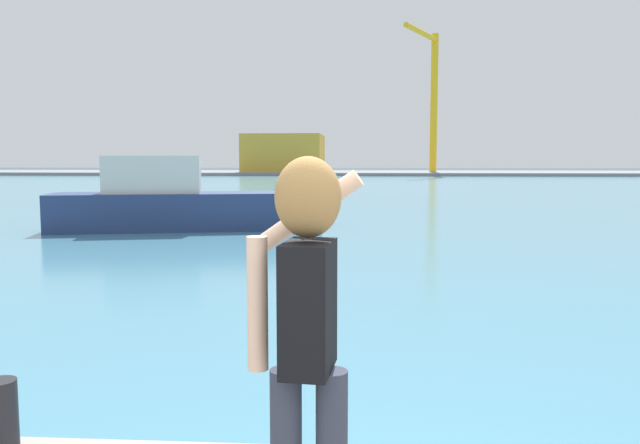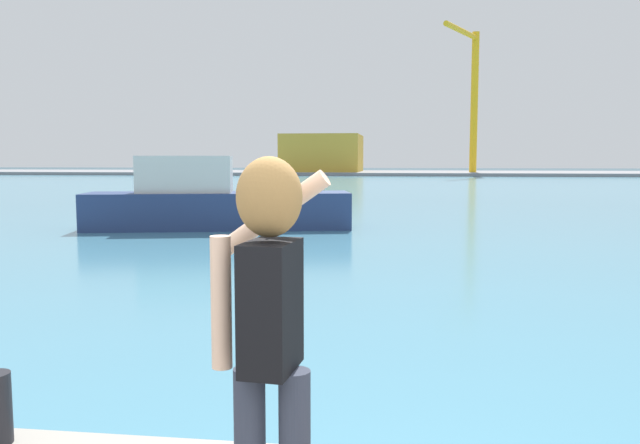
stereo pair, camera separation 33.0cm
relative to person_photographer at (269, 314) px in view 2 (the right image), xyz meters
name	(u,v)px [view 2 (the right image)]	position (x,y,z in m)	size (l,w,h in m)	color
ground_plane	(400,187)	(0.34, 49.02, -1.61)	(220.00, 220.00, 0.00)	#334751
harbor_water	(400,186)	(0.34, 51.02, -1.60)	(140.00, 100.00, 0.02)	teal
far_shore_dock	(401,173)	(0.34, 91.02, -1.39)	(140.00, 20.00, 0.44)	gray
person_photographer	(269,314)	(0.00, 0.00, 0.00)	(0.53, 0.56, 1.74)	#2D3342
boat_moored	(212,203)	(-5.55, 17.13, -0.76)	(8.65, 3.63, 2.35)	navy
warehouse_left	(323,153)	(-11.17, 90.43, 1.51)	(11.19, 12.31, 5.37)	gold
port_crane	(472,88)	(9.76, 86.76, 10.35)	(5.52, 10.71, 19.16)	yellow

